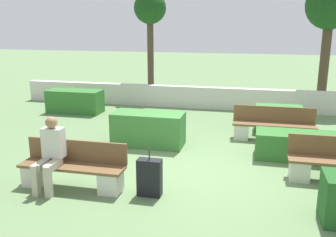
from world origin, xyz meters
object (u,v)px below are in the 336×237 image
object	(u,v)px
suitcase	(150,177)
tree_leftmost	(150,13)
person_seated_man	(50,151)
tree_center_left	(330,9)
bench_left_side	(273,128)
bench_front	(73,170)

from	to	relation	value
suitcase	tree_leftmost	world-z (taller)	tree_leftmost
suitcase	person_seated_man	bearing A→B (deg)	-175.74
tree_leftmost	tree_center_left	world-z (taller)	tree_center_left
person_seated_man	suitcase	world-z (taller)	person_seated_man
suitcase	bench_left_side	bearing A→B (deg)	59.57
person_seated_man	suitcase	distance (m)	1.84
bench_front	bench_left_side	distance (m)	5.25
tree_leftmost	person_seated_man	bearing A→B (deg)	-86.40
person_seated_man	suitcase	size ratio (longest dim) A/B	1.53
bench_front	tree_center_left	bearing A→B (deg)	55.99
tree_center_left	tree_leftmost	bearing A→B (deg)	177.22
tree_center_left	suitcase	bearing A→B (deg)	-116.31
bench_left_side	tree_center_left	size ratio (longest dim) A/B	0.48
suitcase	tree_center_left	distance (m)	9.49
suitcase	tree_center_left	bearing A→B (deg)	63.69
bench_front	suitcase	size ratio (longest dim) A/B	2.26
tree_center_left	bench_left_side	bearing A→B (deg)	-112.42
bench_front	tree_center_left	world-z (taller)	tree_center_left
person_seated_man	tree_center_left	bearing A→B (deg)	54.83
suitcase	tree_leftmost	xyz separation A→B (m)	(-2.32, 8.36, 2.96)
bench_front	suitcase	distance (m)	1.45
tree_leftmost	tree_center_left	size ratio (longest dim) A/B	0.95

